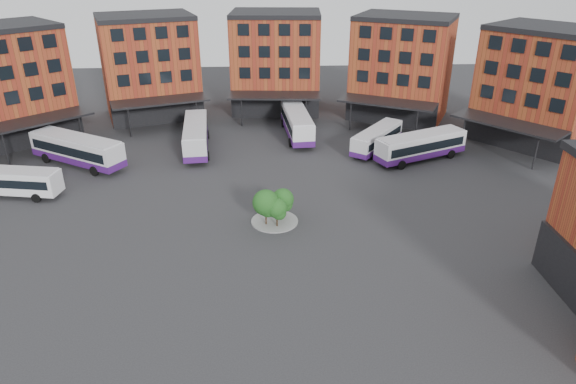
{
  "coord_description": "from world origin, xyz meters",
  "views": [
    {
      "loc": [
        1.16,
        -29.99,
        23.42
      ],
      "look_at": [
        3.16,
        10.06,
        4.0
      ],
      "focal_mm": 32.0,
      "sensor_mm": 36.0,
      "label": 1
    }
  ],
  "objects_px": {
    "tree_island": "(274,205)",
    "bus_d": "(297,122)",
    "bus_b": "(77,150)",
    "bus_f": "(421,146)",
    "bus_a": "(9,180)",
    "bus_e": "(377,138)",
    "bus_c": "(196,135)"
  },
  "relations": [
    {
      "from": "tree_island",
      "to": "bus_d",
      "type": "height_order",
      "value": "tree_island"
    },
    {
      "from": "bus_b",
      "to": "bus_f",
      "type": "xyz_separation_m",
      "value": [
        40.36,
        -0.43,
        -0.13
      ]
    },
    {
      "from": "bus_a",
      "to": "bus_d",
      "type": "bearing_deg",
      "value": -51.66
    },
    {
      "from": "tree_island",
      "to": "bus_d",
      "type": "relative_size",
      "value": 0.35
    },
    {
      "from": "bus_d",
      "to": "tree_island",
      "type": "bearing_deg",
      "value": -103.36
    },
    {
      "from": "bus_a",
      "to": "bus_e",
      "type": "xyz_separation_m",
      "value": [
        40.18,
        11.12,
        -0.2
      ]
    },
    {
      "from": "tree_island",
      "to": "bus_a",
      "type": "distance_m",
      "value": 27.79
    },
    {
      "from": "tree_island",
      "to": "bus_c",
      "type": "bearing_deg",
      "value": 115.27
    },
    {
      "from": "bus_a",
      "to": "bus_e",
      "type": "distance_m",
      "value": 41.69
    },
    {
      "from": "bus_b",
      "to": "bus_c",
      "type": "bearing_deg",
      "value": -40.1
    },
    {
      "from": "bus_a",
      "to": "bus_d",
      "type": "height_order",
      "value": "bus_d"
    },
    {
      "from": "bus_f",
      "to": "bus_b",
      "type": "bearing_deg",
      "value": -114.54
    },
    {
      "from": "bus_b",
      "to": "bus_d",
      "type": "xyz_separation_m",
      "value": [
        26.17,
        8.83,
        -0.02
      ]
    },
    {
      "from": "bus_b",
      "to": "bus_d",
      "type": "distance_m",
      "value": 27.62
    },
    {
      "from": "bus_c",
      "to": "bus_d",
      "type": "bearing_deg",
      "value": 13.55
    },
    {
      "from": "tree_island",
      "to": "bus_e",
      "type": "bearing_deg",
      "value": 54.0
    },
    {
      "from": "bus_f",
      "to": "bus_d",
      "type": "bearing_deg",
      "value": -147.06
    },
    {
      "from": "tree_island",
      "to": "bus_c",
      "type": "relative_size",
      "value": 0.35
    },
    {
      "from": "bus_f",
      "to": "tree_island",
      "type": "bearing_deg",
      "value": -74.29
    },
    {
      "from": "bus_d",
      "to": "bus_f",
      "type": "xyz_separation_m",
      "value": [
        14.19,
        -9.27,
        -0.11
      ]
    },
    {
      "from": "tree_island",
      "to": "bus_f",
      "type": "xyz_separation_m",
      "value": [
        17.86,
        14.79,
        -0.14
      ]
    },
    {
      "from": "bus_e",
      "to": "bus_f",
      "type": "xyz_separation_m",
      "value": [
        4.5,
        -3.59,
        0.25
      ]
    },
    {
      "from": "bus_d",
      "to": "bus_f",
      "type": "bearing_deg",
      "value": -37.83
    },
    {
      "from": "bus_c",
      "to": "bus_e",
      "type": "distance_m",
      "value": 22.68
    },
    {
      "from": "tree_island",
      "to": "bus_c",
      "type": "distance_m",
      "value": 21.75
    },
    {
      "from": "bus_b",
      "to": "bus_c",
      "type": "height_order",
      "value": "bus_b"
    },
    {
      "from": "tree_island",
      "to": "bus_d",
      "type": "xyz_separation_m",
      "value": [
        3.67,
        24.05,
        -0.04
      ]
    },
    {
      "from": "bus_a",
      "to": "bus_d",
      "type": "relative_size",
      "value": 0.84
    },
    {
      "from": "bus_a",
      "to": "bus_f",
      "type": "bearing_deg",
      "value": -70.94
    },
    {
      "from": "bus_b",
      "to": "bus_d",
      "type": "height_order",
      "value": "bus_b"
    },
    {
      "from": "bus_e",
      "to": "bus_c",
      "type": "bearing_deg",
      "value": -145.54
    },
    {
      "from": "bus_e",
      "to": "bus_f",
      "type": "distance_m",
      "value": 5.77
    }
  ]
}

